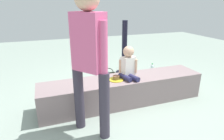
{
  "coord_description": "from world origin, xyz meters",
  "views": [
    {
      "loc": [
        -1.08,
        -2.48,
        1.5
      ],
      "look_at": [
        -0.28,
        -0.26,
        0.66
      ],
      "focal_mm": 30.77,
      "sensor_mm": 36.0,
      "label": 1
    }
  ],
  "objects_px": {
    "adult_standing": "(89,52)",
    "gift_bag": "(101,85)",
    "water_bottle_near_gift": "(152,69)",
    "handbag_black_leather": "(108,79)",
    "cake_box_white": "(75,93)",
    "party_cup_red": "(75,79)",
    "cake_plate": "(116,79)",
    "child_seated": "(128,64)"
  },
  "relations": [
    {
      "from": "adult_standing",
      "to": "water_bottle_near_gift",
      "type": "distance_m",
      "value": 2.52
    },
    {
      "from": "gift_bag",
      "to": "cake_plate",
      "type": "bearing_deg",
      "value": -76.82
    },
    {
      "from": "cake_box_white",
      "to": "party_cup_red",
      "type": "bearing_deg",
      "value": 81.04
    },
    {
      "from": "party_cup_red",
      "to": "cake_box_white",
      "type": "relative_size",
      "value": 0.36
    },
    {
      "from": "adult_standing",
      "to": "cake_box_white",
      "type": "height_order",
      "value": "adult_standing"
    },
    {
      "from": "adult_standing",
      "to": "gift_bag",
      "type": "distance_m",
      "value": 1.33
    },
    {
      "from": "cake_box_white",
      "to": "handbag_black_leather",
      "type": "xyz_separation_m",
      "value": [
        0.69,
        0.28,
        0.05
      ]
    },
    {
      "from": "adult_standing",
      "to": "cake_box_white",
      "type": "distance_m",
      "value": 1.35
    },
    {
      "from": "party_cup_red",
      "to": "handbag_black_leather",
      "type": "relative_size",
      "value": 0.35
    },
    {
      "from": "water_bottle_near_gift",
      "to": "handbag_black_leather",
      "type": "xyz_separation_m",
      "value": [
        -1.13,
        -0.29,
        0.02
      ]
    },
    {
      "from": "water_bottle_near_gift",
      "to": "handbag_black_leather",
      "type": "height_order",
      "value": "handbag_black_leather"
    },
    {
      "from": "cake_plate",
      "to": "water_bottle_near_gift",
      "type": "relative_size",
      "value": 1.01
    },
    {
      "from": "cake_plate",
      "to": "party_cup_red",
      "type": "height_order",
      "value": "cake_plate"
    },
    {
      "from": "gift_bag",
      "to": "cake_box_white",
      "type": "distance_m",
      "value": 0.46
    },
    {
      "from": "adult_standing",
      "to": "child_seated",
      "type": "bearing_deg",
      "value": 37.01
    },
    {
      "from": "handbag_black_leather",
      "to": "cake_box_white",
      "type": "bearing_deg",
      "value": -157.57
    },
    {
      "from": "cake_plate",
      "to": "water_bottle_near_gift",
      "type": "xyz_separation_m",
      "value": [
        1.26,
        1.05,
        -0.33
      ]
    },
    {
      "from": "handbag_black_leather",
      "to": "adult_standing",
      "type": "bearing_deg",
      "value": -116.81
    },
    {
      "from": "handbag_black_leather",
      "to": "water_bottle_near_gift",
      "type": "bearing_deg",
      "value": 14.32
    },
    {
      "from": "gift_bag",
      "to": "handbag_black_leather",
      "type": "relative_size",
      "value": 1.02
    },
    {
      "from": "adult_standing",
      "to": "water_bottle_near_gift",
      "type": "height_order",
      "value": "adult_standing"
    },
    {
      "from": "cake_box_white",
      "to": "child_seated",
      "type": "bearing_deg",
      "value": -30.54
    },
    {
      "from": "water_bottle_near_gift",
      "to": "handbag_black_leather",
      "type": "bearing_deg",
      "value": -165.68
    },
    {
      "from": "cake_box_white",
      "to": "handbag_black_leather",
      "type": "relative_size",
      "value": 0.99
    },
    {
      "from": "water_bottle_near_gift",
      "to": "party_cup_red",
      "type": "bearing_deg",
      "value": 176.89
    },
    {
      "from": "gift_bag",
      "to": "handbag_black_leather",
      "type": "distance_m",
      "value": 0.4
    },
    {
      "from": "water_bottle_near_gift",
      "to": "cake_box_white",
      "type": "bearing_deg",
      "value": -162.52
    },
    {
      "from": "party_cup_red",
      "to": "adult_standing",
      "type": "bearing_deg",
      "value": -92.02
    },
    {
      "from": "cake_box_white",
      "to": "handbag_black_leather",
      "type": "bearing_deg",
      "value": 22.43
    },
    {
      "from": "gift_bag",
      "to": "cake_box_white",
      "type": "relative_size",
      "value": 1.03
    },
    {
      "from": "water_bottle_near_gift",
      "to": "party_cup_red",
      "type": "relative_size",
      "value": 1.87
    },
    {
      "from": "cake_plate",
      "to": "cake_box_white",
      "type": "height_order",
      "value": "cake_plate"
    },
    {
      "from": "cake_plate",
      "to": "cake_box_white",
      "type": "distance_m",
      "value": 0.81
    },
    {
      "from": "gift_bag",
      "to": "water_bottle_near_gift",
      "type": "height_order",
      "value": "gift_bag"
    },
    {
      "from": "handbag_black_leather",
      "to": "gift_bag",
      "type": "bearing_deg",
      "value": -126.24
    },
    {
      "from": "party_cup_red",
      "to": "child_seated",
      "type": "bearing_deg",
      "value": -59.56
    },
    {
      "from": "party_cup_red",
      "to": "handbag_black_leather",
      "type": "bearing_deg",
      "value": -33.18
    },
    {
      "from": "water_bottle_near_gift",
      "to": "cake_box_white",
      "type": "height_order",
      "value": "water_bottle_near_gift"
    },
    {
      "from": "adult_standing",
      "to": "water_bottle_near_gift",
      "type": "xyz_separation_m",
      "value": [
        1.77,
        1.55,
        -0.9
      ]
    },
    {
      "from": "child_seated",
      "to": "handbag_black_leather",
      "type": "distance_m",
      "value": 0.89
    },
    {
      "from": "adult_standing",
      "to": "cake_plate",
      "type": "xyz_separation_m",
      "value": [
        0.51,
        0.51,
        -0.57
      ]
    },
    {
      "from": "child_seated",
      "to": "adult_standing",
      "type": "height_order",
      "value": "adult_standing"
    }
  ]
}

